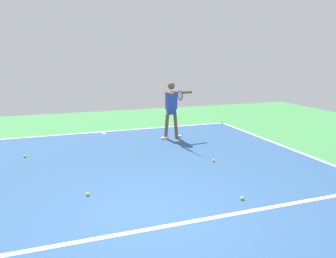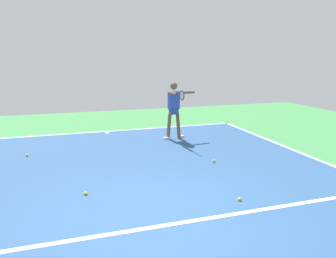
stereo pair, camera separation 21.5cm
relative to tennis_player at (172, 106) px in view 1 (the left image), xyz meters
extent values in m
plane|color=#428E4C|center=(1.95, 4.88, -1.05)|extent=(22.19, 22.19, 0.00)
cube|color=#2D5484|center=(1.95, 4.88, -1.05)|extent=(9.58, 13.32, 0.00)
cube|color=white|center=(1.95, -1.73, -1.05)|extent=(9.58, 0.10, 0.01)
cube|color=white|center=(1.95, 5.12, -1.05)|extent=(7.19, 0.10, 0.01)
cube|color=white|center=(1.95, -1.53, -1.05)|extent=(0.10, 0.30, 0.01)
cylinder|color=brown|center=(-0.15, -0.05, -0.63)|extent=(0.14, 0.28, 0.86)
cube|color=white|center=(-0.23, -0.06, -1.01)|extent=(0.25, 0.13, 0.07)
cylinder|color=brown|center=(0.17, -0.02, -0.63)|extent=(0.14, 0.28, 0.86)
cube|color=white|center=(0.25, -0.01, -1.01)|extent=(0.25, 0.13, 0.07)
cube|color=#2D4799|center=(0.01, -0.04, -0.15)|extent=(0.27, 0.23, 0.20)
cube|color=#334CB2|center=(0.01, -0.04, 0.19)|extent=(0.36, 0.22, 0.56)
sphere|color=brown|center=(0.01, -0.04, 0.64)|extent=(0.23, 0.23, 0.23)
cylinder|color=brown|center=(-0.44, -0.08, 0.41)|extent=(0.56, 0.14, 0.08)
cylinder|color=brown|center=(0.15, 0.26, 0.44)|extent=(0.14, 0.56, 0.08)
cylinder|color=black|center=(0.11, 0.65, 0.44)|extent=(0.05, 0.22, 0.03)
torus|color=black|center=(0.08, 0.89, 0.44)|extent=(0.06, 0.29, 0.29)
cylinder|color=silver|center=(0.08, 0.89, 0.44)|extent=(0.03, 0.25, 0.25)
sphere|color=yellow|center=(-0.18, 2.54, -1.02)|extent=(0.07, 0.07, 0.07)
sphere|color=#CCE033|center=(2.99, 3.58, -1.02)|extent=(0.07, 0.07, 0.07)
sphere|color=yellow|center=(0.34, 4.70, -1.02)|extent=(0.07, 0.07, 0.07)
sphere|color=#C6E53D|center=(4.30, 0.60, -1.02)|extent=(0.07, 0.07, 0.07)
camera|label=1|loc=(3.43, 9.39, 1.49)|focal=34.36mm
camera|label=2|loc=(3.23, 9.46, 1.49)|focal=34.36mm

